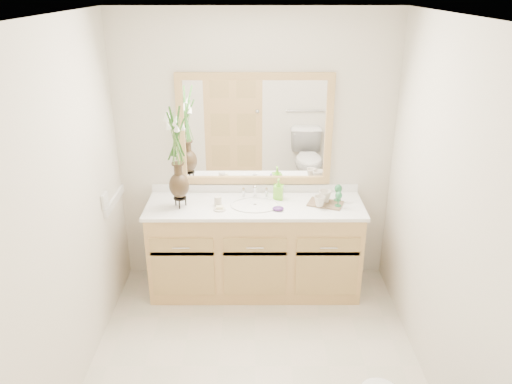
{
  "coord_description": "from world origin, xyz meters",
  "views": [
    {
      "loc": [
        0.0,
        -2.83,
        2.57
      ],
      "look_at": [
        0.01,
        0.65,
        1.1
      ],
      "focal_mm": 35.0,
      "sensor_mm": 36.0,
      "label": 1
    }
  ],
  "objects_px": {
    "tumbler": "(218,201)",
    "soap_bottle": "(278,190)",
    "tray": "(325,204)",
    "flower_vase": "(176,144)"
  },
  "relations": [
    {
      "from": "tray",
      "to": "tumbler",
      "type": "bearing_deg",
      "value": -158.03
    },
    {
      "from": "tumbler",
      "to": "tray",
      "type": "bearing_deg",
      "value": 1.27
    },
    {
      "from": "tumbler",
      "to": "tray",
      "type": "xyz_separation_m",
      "value": [
        0.91,
        0.02,
        -0.03
      ]
    },
    {
      "from": "soap_bottle",
      "to": "flower_vase",
      "type": "bearing_deg",
      "value": -159.92
    },
    {
      "from": "tumbler",
      "to": "soap_bottle",
      "type": "bearing_deg",
      "value": 14.98
    },
    {
      "from": "tumbler",
      "to": "tray",
      "type": "distance_m",
      "value": 0.91
    },
    {
      "from": "flower_vase",
      "to": "tray",
      "type": "height_order",
      "value": "flower_vase"
    },
    {
      "from": "flower_vase",
      "to": "soap_bottle",
      "type": "bearing_deg",
      "value": 10.78
    },
    {
      "from": "soap_bottle",
      "to": "tumbler",
      "type": "bearing_deg",
      "value": -155.72
    },
    {
      "from": "tumbler",
      "to": "tray",
      "type": "relative_size",
      "value": 0.29
    }
  ]
}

